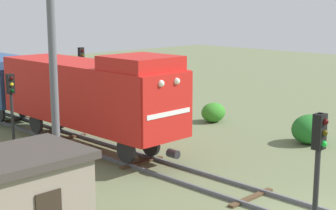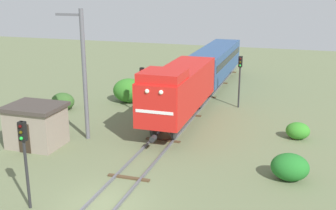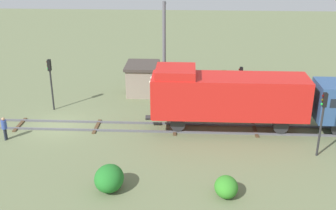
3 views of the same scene
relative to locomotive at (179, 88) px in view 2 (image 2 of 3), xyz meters
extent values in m
plane|color=#66704C|center=(0.00, -12.53, -2.77)|extent=(106.41, 106.41, 0.00)
cube|color=#595960|center=(-0.72, -12.53, -2.69)|extent=(0.10, 70.94, 0.16)
cube|color=#595960|center=(0.72, -12.53, -2.69)|extent=(0.10, 70.94, 0.16)
cube|color=#4C3823|center=(0.00, -9.58, -2.73)|extent=(2.40, 0.24, 0.09)
cube|color=#4C3823|center=(0.00, -3.67, -2.73)|extent=(2.40, 0.24, 0.09)
cube|color=#4C3823|center=(0.00, 2.24, -2.73)|extent=(2.40, 0.24, 0.09)
cube|color=#4C3823|center=(0.00, 8.16, -2.73)|extent=(2.40, 0.24, 0.09)
cube|color=#4C3823|center=(0.00, 14.07, -2.73)|extent=(2.40, 0.24, 0.09)
cube|color=#4C3823|center=(0.00, 19.98, -2.73)|extent=(2.40, 0.24, 0.09)
cube|color=red|center=(0.00, 0.24, -0.06)|extent=(2.90, 11.00, 2.90)
cube|color=red|center=(0.00, -3.66, 1.69)|extent=(2.75, 2.80, 0.60)
cube|color=red|center=(0.00, -5.31, -0.06)|extent=(2.84, 0.10, 2.84)
cube|color=white|center=(0.00, -5.35, -0.26)|extent=(2.46, 0.06, 0.20)
sphere|color=white|center=(-0.45, -5.36, 1.04)|extent=(0.28, 0.28, 0.28)
sphere|color=white|center=(0.45, -5.36, 1.04)|extent=(0.28, 0.28, 0.28)
cylinder|color=#262628|center=(0.00, -5.61, -1.91)|extent=(0.36, 0.50, 0.36)
cylinder|color=#262628|center=(-0.72, -3.46, -2.06)|extent=(0.18, 1.10, 1.10)
cylinder|color=#262628|center=(0.72, -3.46, -2.06)|extent=(0.18, 1.10, 1.10)
cylinder|color=#262628|center=(-0.72, 3.94, -2.06)|extent=(0.18, 1.10, 1.10)
cylinder|color=#262628|center=(0.72, 3.94, -2.06)|extent=(0.18, 1.10, 1.10)
cube|color=#2D4C7A|center=(0.00, 13.34, -0.30)|extent=(2.80, 14.00, 2.70)
cube|color=black|center=(0.00, 13.34, 0.05)|extent=(2.84, 12.88, 0.64)
cylinder|color=#262628|center=(-0.72, 7.94, -2.13)|extent=(0.16, 0.96, 0.96)
cylinder|color=#262628|center=(0.72, 7.94, -2.13)|extent=(0.16, 0.96, 0.96)
cylinder|color=#262628|center=(-0.72, 18.74, -2.13)|extent=(0.16, 0.96, 0.96)
cylinder|color=#262628|center=(0.72, 18.74, -2.13)|extent=(0.16, 0.96, 0.96)
cylinder|color=#262628|center=(-3.20, -13.83, -0.64)|extent=(0.14, 0.14, 4.27)
cube|color=black|center=(-3.20, -13.83, 1.04)|extent=(0.32, 0.24, 0.90)
sphere|color=#390606|center=(-3.20, -13.97, 1.31)|extent=(0.16, 0.16, 0.16)
sphere|color=#3C3306|center=(-3.20, -13.97, 1.03)|extent=(0.16, 0.16, 0.16)
sphere|color=green|center=(-3.20, -13.97, 0.75)|extent=(0.16, 0.16, 0.16)
cylinder|color=#262628|center=(-3.40, 1.37, -0.86)|extent=(0.14, 0.14, 3.83)
cube|color=black|center=(-3.40, 1.37, 0.61)|extent=(0.32, 0.24, 0.90)
sphere|color=#390606|center=(-3.40, 1.23, 0.88)|extent=(0.16, 0.16, 0.16)
sphere|color=yellow|center=(-3.40, 1.23, 0.60)|extent=(0.16, 0.16, 0.16)
sphere|color=black|center=(-3.40, 1.23, 0.32)|extent=(0.16, 0.16, 0.16)
cylinder|color=#262628|center=(3.60, 5.76, -0.59)|extent=(0.14, 0.14, 4.37)
cube|color=black|center=(3.60, 5.76, 1.14)|extent=(0.32, 0.24, 0.90)
sphere|color=#390606|center=(3.60, 5.62, 1.41)|extent=(0.16, 0.16, 0.16)
sphere|color=#3C3306|center=(3.60, 5.62, 1.13)|extent=(0.16, 0.16, 0.16)
sphere|color=green|center=(3.60, 5.62, 0.85)|extent=(0.16, 0.16, 0.16)
cylinder|color=#595960|center=(-5.00, -4.78, 1.54)|extent=(0.28, 0.28, 8.63)
cube|color=#595960|center=(-5.90, -4.78, 5.46)|extent=(1.80, 0.16, 0.16)
cube|color=gray|center=(-7.50, -6.92, -1.52)|extent=(3.20, 2.60, 2.50)
cube|color=#3F3833|center=(-7.50, -6.92, -0.15)|extent=(3.50, 2.90, 0.24)
cube|color=#2D2319|center=(-7.50, -8.24, -1.82)|extent=(0.80, 0.06, 1.90)
ellipsoid|color=#337A26|center=(-5.82, 4.44, -1.72)|extent=(2.91, 2.38, 2.11)
ellipsoid|color=#338426|center=(8.54, -0.55, -2.19)|extent=(1.59, 1.30, 1.16)
ellipsoid|color=#335A26|center=(-10.19, 0.64, -2.06)|extent=(1.97, 1.61, 1.43)
ellipsoid|color=#216E26|center=(8.26, -7.09, -2.04)|extent=(2.02, 1.66, 1.47)
camera|label=1|loc=(-14.51, -19.93, 4.11)|focal=55.00mm
camera|label=2|loc=(8.34, -28.65, 7.40)|focal=45.00mm
camera|label=3|loc=(28.40, -2.72, 10.67)|focal=45.00mm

